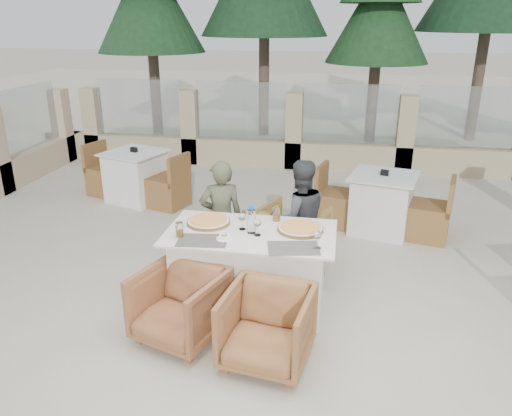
% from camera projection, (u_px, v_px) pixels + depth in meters
% --- Properties ---
extents(ground, '(80.00, 80.00, 0.00)m').
position_uv_depth(ground, '(244.00, 297.00, 5.07)').
color(ground, beige).
rests_on(ground, ground).
extents(sand_patch, '(30.00, 16.00, 0.01)m').
position_uv_depth(sand_patch, '(320.00, 97.00, 17.95)').
color(sand_patch, beige).
rests_on(sand_patch, ground).
extents(perimeter_wall_far, '(10.00, 0.34, 1.60)m').
position_uv_depth(perimeter_wall_far, '(294.00, 126.00, 9.20)').
color(perimeter_wall_far, tan).
rests_on(perimeter_wall_far, ground).
extents(pine_far_left, '(2.42, 2.42, 5.50)m').
position_uv_depth(pine_far_left, '(150.00, 13.00, 11.10)').
color(pine_far_left, '#1C4221').
rests_on(pine_far_left, ground).
extents(pine_centre, '(2.20, 2.20, 5.00)m').
position_uv_depth(pine_centre, '(378.00, 26.00, 10.56)').
color(pine_centre, '#1D4421').
rests_on(pine_centre, ground).
extents(dining_table, '(1.60, 0.90, 0.77)m').
position_uv_depth(dining_table, '(251.00, 268.00, 4.84)').
color(dining_table, silver).
rests_on(dining_table, ground).
extents(placemat_near_left, '(0.48, 0.35, 0.00)m').
position_uv_depth(placemat_near_left, '(202.00, 240.00, 4.52)').
color(placemat_near_left, '#59544C').
rests_on(placemat_near_left, dining_table).
extents(placemat_near_right, '(0.50, 0.38, 0.00)m').
position_uv_depth(placemat_near_right, '(293.00, 248.00, 4.37)').
color(placemat_near_right, '#5E5951').
rests_on(placemat_near_right, dining_table).
extents(pizza_left, '(0.48, 0.48, 0.06)m').
position_uv_depth(pizza_left, '(208.00, 221.00, 4.89)').
color(pizza_left, orange).
rests_on(pizza_left, dining_table).
extents(pizza_right, '(0.52, 0.52, 0.06)m').
position_uv_depth(pizza_right, '(300.00, 228.00, 4.73)').
color(pizza_right, orange).
rests_on(pizza_right, dining_table).
extents(water_bottle, '(0.10, 0.10, 0.27)m').
position_uv_depth(water_bottle, '(251.00, 219.00, 4.64)').
color(water_bottle, '#ABC5E1').
rests_on(water_bottle, dining_table).
extents(wine_glass_centre, '(0.10, 0.10, 0.18)m').
position_uv_depth(wine_glass_centre, '(242.00, 220.00, 4.73)').
color(wine_glass_centre, white).
rests_on(wine_glass_centre, dining_table).
extents(wine_glass_near, '(0.09, 0.09, 0.18)m').
position_uv_depth(wine_glass_near, '(257.00, 226.00, 4.60)').
color(wine_glass_near, silver).
rests_on(wine_glass_near, dining_table).
extents(wine_glass_corner, '(0.08, 0.08, 0.18)m').
position_uv_depth(wine_glass_corner, '(318.00, 239.00, 4.34)').
color(wine_glass_corner, white).
rests_on(wine_glass_corner, dining_table).
extents(beer_glass_left, '(0.08, 0.08, 0.14)m').
position_uv_depth(beer_glass_left, '(180.00, 230.00, 4.58)').
color(beer_glass_left, '#C0771B').
rests_on(beer_glass_left, dining_table).
extents(beer_glass_right, '(0.08, 0.08, 0.15)m').
position_uv_depth(beer_glass_right, '(277.00, 214.00, 4.94)').
color(beer_glass_right, '#BF7A1B').
rests_on(beer_glass_right, dining_table).
extents(olive_dish, '(0.13, 0.13, 0.04)m').
position_uv_depth(olive_dish, '(224.00, 237.00, 4.55)').
color(olive_dish, white).
rests_on(olive_dish, dining_table).
extents(armchair_far_left, '(0.84, 0.85, 0.59)m').
position_uv_depth(armchair_far_left, '(224.00, 245.00, 5.55)').
color(armchair_far_left, brown).
rests_on(armchair_far_left, ground).
extents(armchair_far_right, '(0.94, 0.95, 0.67)m').
position_uv_depth(armchair_far_right, '(291.00, 235.00, 5.71)').
color(armchair_far_right, olive).
rests_on(armchair_far_right, ground).
extents(armchair_near_left, '(0.88, 0.89, 0.64)m').
position_uv_depth(armchair_near_left, '(180.00, 305.00, 4.34)').
color(armchair_near_left, '#965C36').
rests_on(armchair_near_left, ground).
extents(armchair_near_right, '(0.78, 0.80, 0.64)m').
position_uv_depth(armchair_near_right, '(267.00, 327.00, 4.03)').
color(armchair_near_right, '#996237').
rests_on(armchair_near_right, ground).
extents(diner_left, '(0.55, 0.45, 1.28)m').
position_uv_depth(diner_left, '(221.00, 218.00, 5.37)').
color(diner_left, '#4B4D38').
rests_on(diner_left, ground).
extents(diner_right, '(0.77, 0.69, 1.30)m').
position_uv_depth(diner_right, '(299.00, 219.00, 5.33)').
color(diner_right, '#3B3E40').
rests_on(diner_right, ground).
extents(bg_table_a, '(1.81, 1.29, 0.77)m').
position_uv_depth(bg_table_a, '(136.00, 176.00, 7.65)').
color(bg_table_a, silver).
rests_on(bg_table_a, ground).
extents(bg_table_b, '(1.79, 1.18, 0.77)m').
position_uv_depth(bg_table_b, '(382.00, 203.00, 6.54)').
color(bg_table_b, silver).
rests_on(bg_table_b, ground).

